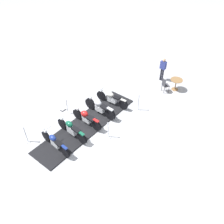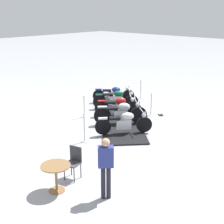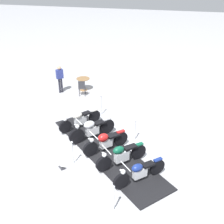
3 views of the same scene
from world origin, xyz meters
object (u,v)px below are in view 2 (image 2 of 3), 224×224
motorcycle_forest (116,99)px  cafe_table (56,172)px  motorcycle_maroon (119,106)px  info_placard (161,114)px  stanchion_left_mid (84,110)px  motorcycle_chrome (121,113)px  stanchion_right_mid (151,108)px  cafe_chair_near_table (74,161)px  bystander_person (106,163)px  stanchion_left_front (84,131)px  motorcycle_navy (114,94)px  motorcycle_cream (125,122)px  stanchion_right_rear (141,92)px

motorcycle_forest → cafe_table: (-6.70, -3.81, 0.08)m
motorcycle_maroon → info_placard: bearing=1.4°
motorcycle_maroon → stanchion_left_mid: size_ratio=1.54×
stanchion_left_mid → motorcycle_chrome: bearing=-78.8°
motorcycle_maroon → stanchion_right_mid: stanchion_right_mid is taller
motorcycle_forest → stanchion_left_mid: bearing=-139.9°
cafe_table → cafe_chair_near_table: 0.83m
motorcycle_chrome → cafe_table: 5.59m
cafe_table → cafe_chair_near_table: bearing=13.5°
motorcycle_maroon → bystander_person: size_ratio=0.94×
stanchion_left_front → cafe_table: bearing=-145.7°
stanchion_left_front → cafe_table: (-2.84, -1.94, 0.17)m
motorcycle_forest → motorcycle_navy: motorcycle_forest is taller
motorcycle_forest → stanchion_left_front: bearing=-107.2°
motorcycle_chrome → motorcycle_forest: 2.27m
motorcycle_forest → stanchion_right_mid: size_ratio=1.60×
motorcycle_chrome → motorcycle_forest: size_ratio=1.01×
motorcycle_chrome → motorcycle_maroon: size_ratio=1.08×
motorcycle_chrome → stanchion_right_mid: motorcycle_chrome is taller
motorcycle_maroon → motorcycle_navy: size_ratio=0.95×
motorcycle_forest → cafe_table: size_ratio=2.11×
motorcycle_cream → motorcycle_navy: motorcycle_cream is taller
stanchion_right_mid → cafe_chair_near_table: 6.49m
motorcycle_chrome → stanchion_right_mid: bearing=38.0°
info_placard → motorcycle_forest: bearing=-120.1°
motorcycle_navy → bystander_person: 9.02m
stanchion_right_rear → motorcycle_forest: bearing=-173.9°
motorcycle_cream → motorcycle_navy: (3.07, 3.33, -0.03)m
motorcycle_forest → stanchion_right_rear: bearing=53.1°
motorcycle_maroon → stanchion_left_mid: bearing=-178.2°
motorcycle_chrome → stanchion_left_front: stanchion_left_front is taller
motorcycle_chrome → cafe_table: (-5.16, -2.14, 0.05)m
motorcycle_navy → stanchion_left_front: bearing=-102.9°
motorcycle_chrome → stanchion_right_rear: (3.82, 1.91, -0.16)m
motorcycle_maroon → cafe_table: (-5.94, -2.97, 0.08)m
motorcycle_cream → stanchion_left_front: size_ratio=1.62×
motorcycle_maroon → info_placard: 2.03m
stanchion_right_rear → motorcycle_chrome: bearing=-153.5°
stanchion_right_mid → motorcycle_forest: bearing=100.3°
motorcycle_chrome → cafe_chair_near_table: motorcycle_chrome is taller
motorcycle_cream → bystander_person: size_ratio=1.08×
motorcycle_cream → cafe_table: (-4.41, -1.30, 0.07)m
bystander_person → stanchion_right_mid: bearing=-19.1°
stanchion_left_mid → stanchion_left_front: (-1.95, -2.10, 0.10)m
motorcycle_cream → stanchion_right_mid: size_ratio=1.71×
motorcycle_cream → cafe_table: bearing=-124.8°
motorcycle_forest → motorcycle_chrome: bearing=-85.8°
motorcycle_chrome → cafe_chair_near_table: size_ratio=1.80×
stanchion_right_mid → info_placard: stanchion_right_mid is taller
stanchion_right_mid → info_placard: (0.34, -0.34, -0.27)m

